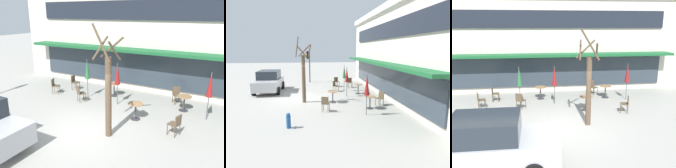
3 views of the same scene
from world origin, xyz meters
The scene contains 14 objects.
ground_plane centered at (0.00, 0.00, 0.00)m, with size 80.00×80.00×0.00m, color #9E9B93.
building_facade centered at (0.00, 9.96, 3.32)m, with size 18.34×9.10×6.63m.
cafe_table_near_wall centered at (1.33, 2.11, 0.52)m, with size 0.70×0.70×0.76m.
cafe_table_streetside centered at (-1.03, 4.38, 0.52)m, with size 0.70×0.70×0.76m.
cafe_table_by_tree centered at (3.00, 4.16, 0.52)m, with size 0.70×0.70×0.76m.
patio_umbrella_green_folded centered at (-0.26, 3.32, 1.63)m, with size 0.28×0.28×2.20m.
patio_umbrella_cream_folded centered at (-2.21, 3.44, 1.63)m, with size 0.28×0.28×2.20m.
patio_umbrella_corner_open centered at (4.14, 3.62, 1.63)m, with size 0.28×0.28×2.20m.
cafe_chair_0 centered at (2.41, 5.00, 0.53)m, with size 0.56×0.56×0.89m.
cafe_chair_1 centered at (3.29, 1.49, 0.53)m, with size 0.50×0.50×0.89m.
cafe_chair_2 centered at (-4.33, 3.05, 0.53)m, with size 0.52×0.52×0.89m.
cafe_chair_3 centered at (-2.17, 2.68, 0.53)m, with size 0.55×0.55×0.89m.
cafe_chair_4 centered at (-3.77, 4.23, 0.53)m, with size 0.42×0.42×0.89m.
street_tree centered at (1.00, 0.22, 1.83)m, with size 0.94×1.03×4.30m.
Camera 1 is at (5.23, -6.98, 4.64)m, focal length 38.00 mm.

